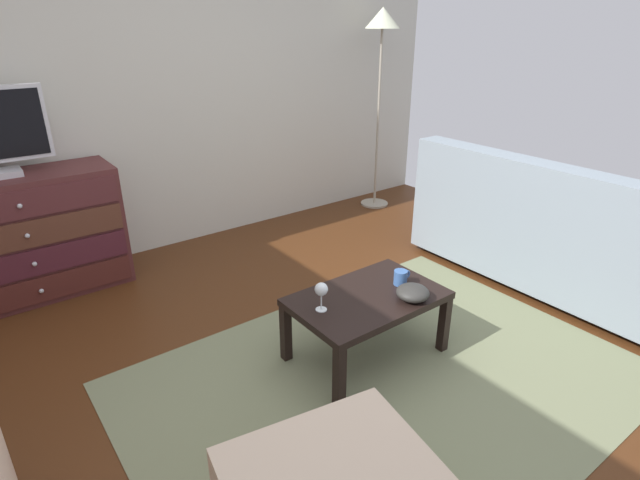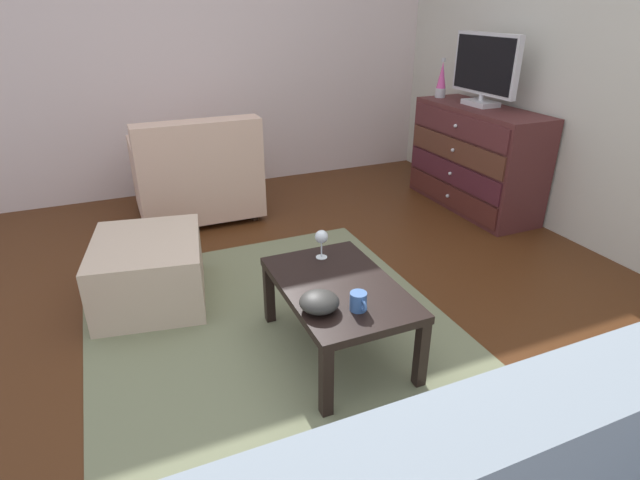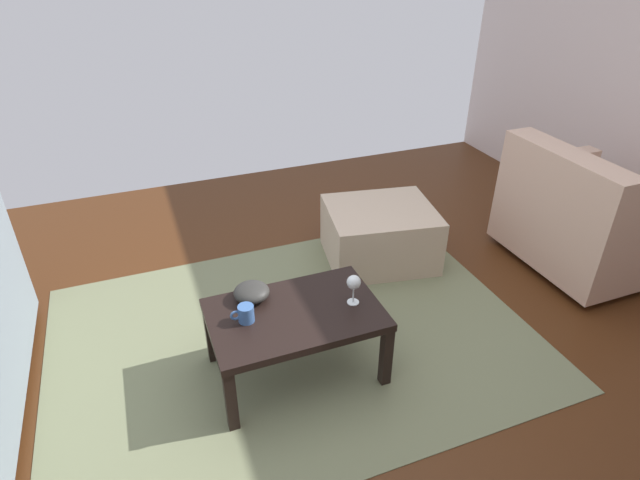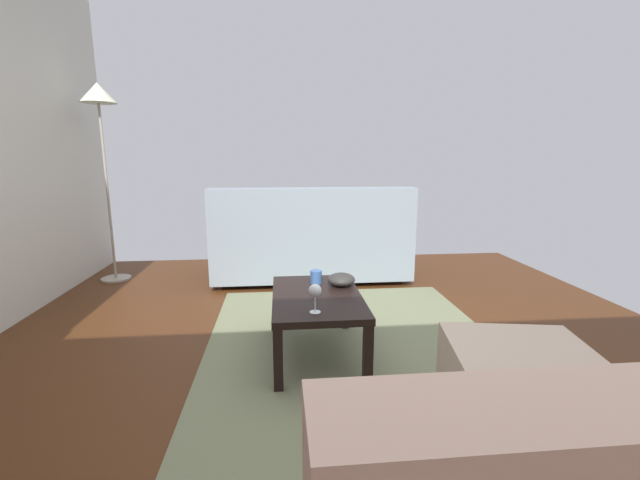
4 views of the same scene
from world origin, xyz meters
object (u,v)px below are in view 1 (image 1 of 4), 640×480
Objects in this scene: couch_large at (546,235)px; standing_lamp at (382,39)px; bowl_decorative at (413,293)px; wine_glass at (321,290)px; dresser at (24,238)px; mug at (401,277)px; coffee_table at (367,304)px.

standing_lamp is at bearing 85.48° from couch_large.
bowl_decorative is at bearing -176.60° from couch_large.
standing_lamp reaches higher than bowl_decorative.
wine_glass reaches higher than bowl_decorative.
couch_large is (3.00, -1.99, -0.07)m from dresser.
mug reaches higher than bowl_decorative.
mug is 0.64× the size of bowl_decorative.
couch_large reaches higher than dresser.
standing_lamp is at bearing 50.39° from mug.
standing_lamp reaches higher than mug.
bowl_decorative is 0.09× the size of couch_large.
mug is at bearing -5.54° from wine_glass.
dresser reaches higher than mug.
coffee_table is 1.64m from couch_large.
couch_large is at bearing -94.52° from standing_lamp.
wine_glass is 1.93m from couch_large.
coffee_table is 0.44× the size of couch_large.
dresser is at bearing 126.40° from bowl_decorative.
mug is at bearing -3.85° from coffee_table.
standing_lamp is at bearing 41.27° from wine_glass.
wine_glass is 2.98m from standing_lamp.
dresser is 10.77× the size of mug.
mug is 1.40m from couch_large.
couch_large is at bearing -2.87° from mug.
coffee_table is at bearing -133.88° from standing_lamp.
couch_large is at bearing -33.59° from dresser.
bowl_decorative is (0.17, -0.17, 0.09)m from coffee_table.
couch_large is (1.40, -0.07, -0.07)m from mug.
bowl_decorative is 0.09× the size of standing_lamp.
couch_large reaches higher than mug.
couch_large is at bearing -3.60° from wine_glass.
bowl_decorative is (1.53, -2.08, 0.00)m from dresser.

